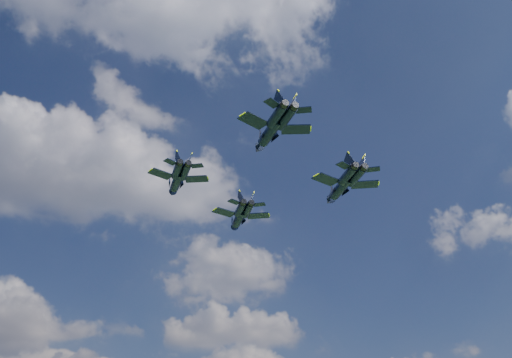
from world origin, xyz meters
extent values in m
cylinder|color=black|center=(-0.20, 23.99, 54.48)|extent=(2.24, 9.13, 1.81)
cone|color=black|center=(-0.47, 29.81, 54.48)|extent=(1.83, 2.69, 1.71)
ellipsoid|color=brown|center=(-0.35, 27.30, 55.04)|extent=(1.12, 2.92, 0.82)
cube|color=black|center=(-3.72, 21.80, 54.48)|extent=(5.30, 4.31, 0.18)
cube|color=black|center=(3.52, 22.15, 54.48)|extent=(5.23, 4.00, 0.18)
cube|color=black|center=(-2.46, 16.53, 54.48)|extent=(2.85, 2.53, 0.14)
cube|color=black|center=(2.76, 16.77, 54.48)|extent=(2.83, 2.40, 0.14)
cube|color=black|center=(-0.99, 17.40, 55.89)|extent=(1.15, 2.89, 3.03)
cube|color=black|center=(1.22, 17.51, 55.89)|extent=(1.28, 2.95, 3.03)
cylinder|color=black|center=(-14.48, 6.63, 52.76)|extent=(2.47, 8.15, 1.60)
cone|color=black|center=(-15.05, 11.76, 52.76)|extent=(1.76, 2.47, 1.51)
ellipsoid|color=brown|center=(-14.81, 9.55, 53.25)|extent=(1.15, 2.63, 0.73)
cube|color=black|center=(-17.48, 4.50, 52.76)|extent=(4.71, 3.98, 0.16)
cube|color=black|center=(-11.10, 5.21, 52.76)|extent=(4.57, 3.34, 0.16)
cube|color=black|center=(-16.07, -0.09, 52.76)|extent=(2.52, 2.31, 0.12)
cube|color=black|center=(-11.47, 0.42, 52.76)|extent=(2.48, 2.03, 0.12)
cube|color=black|center=(-14.82, 0.76, 54.01)|extent=(0.95, 2.52, 2.68)
cube|color=black|center=(-12.87, 0.98, 54.01)|extent=(1.20, 2.64, 2.68)
cylinder|color=black|center=(16.63, 6.21, 54.37)|extent=(2.66, 9.88, 1.95)
cone|color=black|center=(16.17, 12.48, 54.37)|extent=(2.04, 2.95, 1.84)
ellipsoid|color=brown|center=(16.37, 9.78, 54.97)|extent=(1.29, 3.17, 0.89)
cube|color=black|center=(12.90, 3.76, 54.37)|extent=(5.72, 4.73, 0.20)
cube|color=black|center=(20.68, 4.33, 54.37)|extent=(5.61, 4.21, 0.20)
cube|color=black|center=(14.40, -1.89, 54.37)|extent=(3.07, 2.76, 0.15)
cube|color=black|center=(20.02, -1.48, 54.37)|extent=(3.04, 2.54, 0.15)
cube|color=black|center=(15.96, -0.91, 55.89)|extent=(1.21, 3.09, 3.26)
cube|color=black|center=(18.34, -0.74, 55.89)|extent=(1.41, 3.19, 3.26)
cylinder|color=black|center=(-0.70, -10.00, 54.42)|extent=(3.23, 9.19, 1.80)
cone|color=black|center=(-1.64, -4.26, 54.42)|extent=(2.10, 2.84, 1.70)
ellipsoid|color=brown|center=(-1.23, -6.73, 54.97)|extent=(1.43, 2.99, 0.82)
cube|color=black|center=(-3.94, -12.55, 54.42)|extent=(5.29, 4.62, 0.18)
cube|color=black|center=(3.18, -11.40, 54.42)|extent=(5.07, 3.56, 0.18)
cube|color=black|center=(-2.10, -17.63, 54.42)|extent=(2.82, 2.65, 0.14)
cube|color=black|center=(3.04, -16.80, 54.42)|extent=(2.76, 2.20, 0.14)
cube|color=black|center=(-0.75, -16.60, 55.82)|extent=(1.20, 2.79, 3.02)
cube|color=black|center=(1.43, -16.25, 55.82)|extent=(1.40, 2.98, 3.02)
camera|label=1|loc=(-17.52, -85.29, 3.61)|focal=40.00mm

